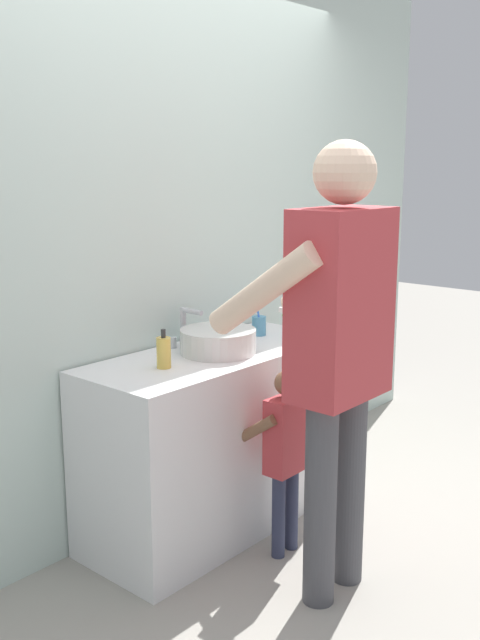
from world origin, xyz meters
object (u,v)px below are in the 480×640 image
at_px(toothbrush_cup, 259,325).
at_px(child_toddler, 285,446).
at_px(adult_parent, 336,333).
at_px(soap_bottle, 164,352).

xyz_separation_m(toothbrush_cup, child_toddler, (-0.39, -0.46, -0.39)).
distance_m(toothbrush_cup, child_toddler, 0.72).
xyz_separation_m(toothbrush_cup, adult_parent, (-0.49, -0.78, 0.17)).
xyz_separation_m(child_toddler, adult_parent, (-0.10, -0.31, 0.56)).
relative_size(soap_bottle, adult_parent, 0.09).
height_order(toothbrush_cup, soap_bottle, toothbrush_cup).
distance_m(toothbrush_cup, adult_parent, 0.93).
height_order(soap_bottle, adult_parent, adult_parent).
bearing_deg(soap_bottle, adult_parent, -72.32).
xyz_separation_m(soap_bottle, child_toddler, (0.33, -0.39, -0.41)).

